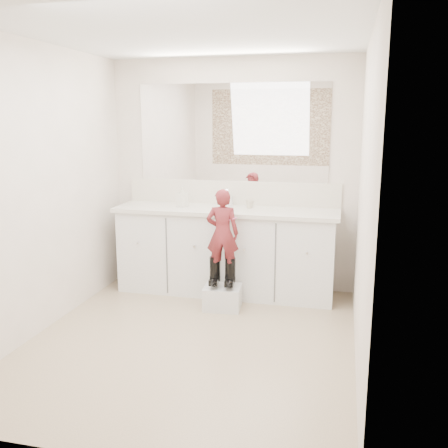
# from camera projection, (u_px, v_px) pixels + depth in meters

# --- Properties ---
(floor) EXTENTS (3.00, 3.00, 0.00)m
(floor) POSITION_uv_depth(u_px,v_px,m) (191.00, 340.00, 4.09)
(floor) COLOR #877158
(floor) RESTS_ON ground
(ceiling) EXTENTS (3.00, 3.00, 0.00)m
(ceiling) POSITION_uv_depth(u_px,v_px,m) (187.00, 31.00, 3.59)
(ceiling) COLOR white
(ceiling) RESTS_ON wall_back
(wall_back) EXTENTS (2.60, 0.00, 2.60)m
(wall_back) POSITION_uv_depth(u_px,v_px,m) (232.00, 175.00, 5.27)
(wall_back) COLOR beige
(wall_back) RESTS_ON floor
(wall_front) EXTENTS (2.60, 0.00, 2.60)m
(wall_front) POSITION_uv_depth(u_px,v_px,m) (96.00, 241.00, 2.41)
(wall_front) COLOR beige
(wall_front) RESTS_ON floor
(wall_left) EXTENTS (0.00, 3.00, 3.00)m
(wall_left) POSITION_uv_depth(u_px,v_px,m) (40.00, 190.00, 4.14)
(wall_left) COLOR beige
(wall_left) RESTS_ON floor
(wall_right) EXTENTS (0.00, 3.00, 3.00)m
(wall_right) POSITION_uv_depth(u_px,v_px,m) (364.00, 202.00, 3.54)
(wall_right) COLOR beige
(wall_right) RESTS_ON floor
(vanity_cabinet) EXTENTS (2.20, 0.55, 0.85)m
(vanity_cabinet) POSITION_uv_depth(u_px,v_px,m) (226.00, 252.00, 5.16)
(vanity_cabinet) COLOR silver
(vanity_cabinet) RESTS_ON floor
(countertop) EXTENTS (2.28, 0.58, 0.04)m
(countertop) POSITION_uv_depth(u_px,v_px,m) (226.00, 210.00, 5.06)
(countertop) COLOR beige
(countertop) RESTS_ON vanity_cabinet
(backsplash) EXTENTS (2.28, 0.03, 0.25)m
(backsplash) POSITION_uv_depth(u_px,v_px,m) (232.00, 193.00, 5.29)
(backsplash) COLOR beige
(backsplash) RESTS_ON countertop
(mirror) EXTENTS (2.00, 0.02, 1.00)m
(mirror) POSITION_uv_depth(u_px,v_px,m) (232.00, 133.00, 5.17)
(mirror) COLOR white
(mirror) RESTS_ON wall_back
(dot_panel) EXTENTS (2.00, 0.01, 1.20)m
(dot_panel) POSITION_uv_depth(u_px,v_px,m) (92.00, 147.00, 2.33)
(dot_panel) COLOR #472819
(dot_panel) RESTS_ON wall_front
(faucet) EXTENTS (0.08, 0.08, 0.10)m
(faucet) POSITION_uv_depth(u_px,v_px,m) (229.00, 201.00, 5.20)
(faucet) COLOR silver
(faucet) RESTS_ON countertop
(cup) EXTENTS (0.10, 0.10, 0.08)m
(cup) POSITION_uv_depth(u_px,v_px,m) (250.00, 204.00, 5.08)
(cup) COLOR beige
(cup) RESTS_ON countertop
(soap_bottle) EXTENTS (0.12, 0.13, 0.21)m
(soap_bottle) POSITION_uv_depth(u_px,v_px,m) (182.00, 196.00, 5.16)
(soap_bottle) COLOR beige
(soap_bottle) RESTS_ON countertop
(step_stool) EXTENTS (0.37, 0.31, 0.22)m
(step_stool) POSITION_uv_depth(u_px,v_px,m) (223.00, 297.00, 4.76)
(step_stool) COLOR silver
(step_stool) RESTS_ON floor
(boot_left) EXTENTS (0.12, 0.20, 0.29)m
(boot_left) POSITION_uv_depth(u_px,v_px,m) (215.00, 272.00, 4.72)
(boot_left) COLOR black
(boot_left) RESTS_ON step_stool
(boot_right) EXTENTS (0.12, 0.20, 0.29)m
(boot_right) POSITION_uv_depth(u_px,v_px,m) (230.00, 273.00, 4.69)
(boot_right) COLOR black
(boot_right) RESTS_ON step_stool
(toddler) EXTENTS (0.32, 0.23, 0.84)m
(toddler) POSITION_uv_depth(u_px,v_px,m) (222.00, 233.00, 4.63)
(toddler) COLOR #A83339
(toddler) RESTS_ON step_stool
(toothbrush) EXTENTS (0.14, 0.02, 0.06)m
(toothbrush) POSITION_uv_depth(u_px,v_px,m) (230.00, 220.00, 4.58)
(toothbrush) COLOR #EF5D99
(toothbrush) RESTS_ON toddler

